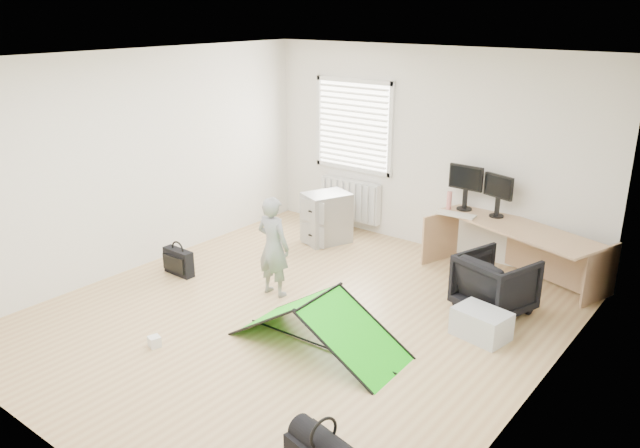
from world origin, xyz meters
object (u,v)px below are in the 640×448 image
Objects in this scene: thermos at (449,200)px; kite at (319,322)px; monitor_right at (498,201)px; office_chair at (495,284)px; storage_crate at (481,324)px; monitor_left at (465,194)px; laptop_bag at (179,262)px; filing_cabinet at (327,218)px; desk at (514,253)px; person at (273,247)px.

thermos is 0.13× the size of kite.
monitor_right reaches higher than office_chair.
monitor_left is at bearing 121.53° from storage_crate.
kite is at bearing -135.35° from storage_crate.
office_chair is 1.64× the size of laptop_bag.
monitor_left is at bearing -33.14° from office_chair.
thermos is 2.17m from storage_crate.
filing_cabinet is 0.99× the size of office_chair.
office_chair is 1.36× the size of storage_crate.
storage_crate is at bearing 14.38° from laptop_bag.
desk is 3.83× the size of storage_crate.
monitor_left is 3.72m from laptop_bag.
person is at bearing 149.20° from kite.
storage_crate is at bearing -52.67° from monitor_right.
monitor_left is 1.09× the size of monitor_right.
desk is 8.63× the size of thermos.
storage_crate is (1.08, -1.76, -0.76)m from monitor_left.
thermos is at bearing -145.81° from monitor_left.
monitor_left is (1.79, 0.57, 0.55)m from filing_cabinet.
monitor_right is 3.02m from kite.
desk is at bearing -62.99° from office_chair.
desk is at bearing 31.16° from filing_cabinet.
kite is at bearing -90.83° from monitor_left.
monitor_left is 0.63× the size of office_chair.
person is (0.56, -1.73, 0.23)m from filing_cabinet.
monitor_right is (0.44, -0.02, -0.02)m from monitor_left.
desk reaches higher than office_chair.
person reaches higher than thermos.
thermos is at bearing -25.72° from office_chair.
filing_cabinet is 2.90m from kite.
office_chair reaches higher than kite.
thermos reaches higher than desk.
filing_cabinet is at bearing -164.10° from thermos.
office_chair is 0.66m from storage_crate.
office_chair is 3.79m from laptop_bag.
kite reaches higher than laptop_bag.
monitor_left reaches higher than thermos.
monitor_right is 1.77× the size of thermos.
thermos is 0.53× the size of laptop_bag.
filing_cabinet is 1.35× the size of storage_crate.
thermos is at bearing 47.67° from laptop_bag.
filing_cabinet is 2.36m from monitor_right.
laptop_bag is (-3.49, -1.47, -0.16)m from office_chair.
person is (-1.68, -2.28, -0.30)m from monitor_right.
person is (-2.18, -1.15, 0.26)m from office_chair.
person is at bearing -115.65° from desk.
monitor_left is at bearing -164.95° from monitor_right.
desk is 4.61× the size of laptop_bag.
monitor_left is 0.85× the size of storage_crate.
office_chair is (0.50, -1.13, -0.56)m from monitor_right.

